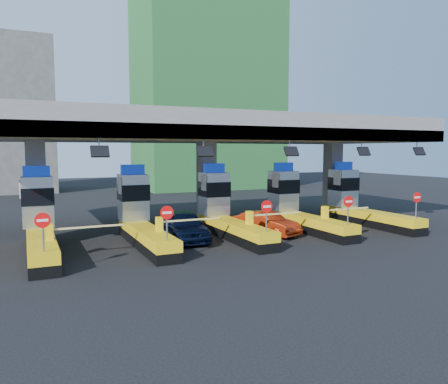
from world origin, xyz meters
name	(u,v)px	position (x,y,z in m)	size (l,w,h in m)	color
ground	(226,236)	(0.00, 0.00, 0.00)	(120.00, 120.00, 0.00)	black
toll_canopy	(207,132)	(0.00, 2.87, 6.13)	(28.00, 12.09, 7.00)	slate
toll_lane_far_left	(39,223)	(-10.00, 0.28, 1.40)	(4.43, 8.00, 4.16)	black
toll_lane_left	(140,217)	(-5.00, 0.28, 1.40)	(4.43, 8.00, 4.16)	black
toll_lane_center	(224,211)	(0.00, 0.28, 1.40)	(4.43, 8.00, 4.16)	black
toll_lane_right	(296,207)	(5.00, 0.28, 1.40)	(4.43, 8.00, 4.16)	black
toll_lane_far_right	(358,203)	(10.00, 0.28, 1.40)	(4.43, 8.00, 4.16)	black
bg_building_scaffold	(207,82)	(12.00, 32.00, 14.00)	(18.00, 12.00, 28.00)	#1E5926
van	(184,226)	(-2.66, -0.24, 0.82)	(1.95, 4.84, 1.65)	black
red_car	(266,223)	(2.23, -0.77, 0.69)	(1.46, 4.18, 1.38)	#9F260C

